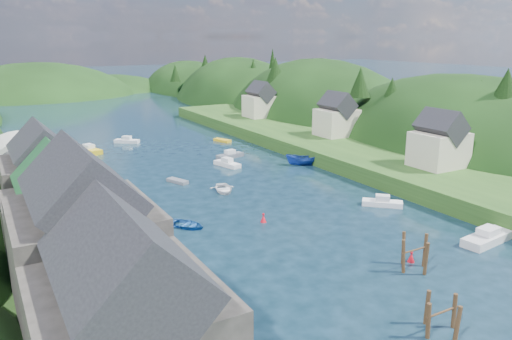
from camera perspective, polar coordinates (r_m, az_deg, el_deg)
ground at (r=84.63m, az=-7.38°, el=0.73°), size 600.00×600.00×0.00m
hillside_right at (r=129.40m, az=7.06°, el=2.34°), size 36.00×245.56×48.00m
far_hills at (r=205.06m, az=-20.38°, el=5.22°), size 103.00×68.00×44.00m
hill_trees at (r=96.88m, az=-10.57°, el=9.11°), size 92.28×149.20×12.51m
quay_left at (r=50.56m, az=-19.79°, el=-8.83°), size 12.00×110.00×2.00m
quayside_buildings at (r=35.52m, az=-19.84°, el=-8.41°), size 8.00×35.84×12.90m
boat_sheds at (r=67.05m, az=-24.72°, el=0.32°), size 7.00×21.00×7.50m
terrace_right at (r=88.62m, az=10.28°, el=2.06°), size 16.00×120.00×2.40m
right_bank_cottages at (r=95.97m, az=8.61°, el=5.94°), size 9.00×59.24×8.41m
piling_cluster_near at (r=39.50m, az=20.42°, el=-15.67°), size 3.21×2.99×3.39m
piling_cluster_far at (r=48.35m, az=17.63°, el=-9.34°), size 3.26×3.04×3.77m
channel_buoy_near at (r=50.08m, az=17.32°, el=-9.49°), size 0.70×0.70×1.10m
channel_buoy_far at (r=57.58m, az=0.85°, el=-5.53°), size 0.70×0.70×1.10m
moored_boats at (r=60.62m, az=0.84°, el=-4.35°), size 37.61×89.55×2.13m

